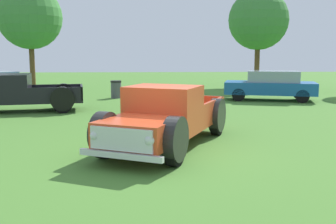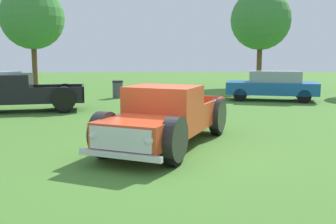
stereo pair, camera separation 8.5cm
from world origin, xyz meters
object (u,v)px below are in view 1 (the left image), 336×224
at_px(trash_can, 116,89).
at_px(oak_tree_center, 258,20).
at_px(sedan_distant_b, 271,85).
at_px(pickup_truck_behind_left, 12,94).
at_px(picnic_table, 174,99).
at_px(oak_tree_east, 30,17).
at_px(pickup_truck_foreground, 162,119).

distance_m(trash_can, oak_tree_center, 12.36).
bearing_deg(oak_tree_center, sedan_distant_b, -99.98).
bearing_deg(pickup_truck_behind_left, sedan_distant_b, 16.21).
distance_m(picnic_table, oak_tree_center, 14.01).
bearing_deg(oak_tree_center, pickup_truck_behind_left, -139.34).
relative_size(sedan_distant_b, oak_tree_center, 0.71).
height_order(sedan_distant_b, trash_can, sedan_distant_b).
bearing_deg(oak_tree_east, pickup_truck_behind_left, -77.96).
bearing_deg(oak_tree_east, sedan_distant_b, -28.88).
relative_size(trash_can, oak_tree_east, 0.14).
bearing_deg(picnic_table, pickup_truck_foreground, -96.15).
bearing_deg(sedan_distant_b, pickup_truck_behind_left, -163.79).
height_order(pickup_truck_foreground, pickup_truck_behind_left, pickup_truck_foreground).
distance_m(picnic_table, trash_can, 5.71).
height_order(pickup_truck_foreground, picnic_table, pickup_truck_foreground).
bearing_deg(oak_tree_center, picnic_table, -119.73).
bearing_deg(oak_tree_east, oak_tree_center, 0.23).
relative_size(sedan_distant_b, oak_tree_east, 0.69).
relative_size(sedan_distant_b, trash_can, 5.14).
bearing_deg(oak_tree_east, pickup_truck_foreground, -64.73).
bearing_deg(trash_can, picnic_table, -59.66).
xyz_separation_m(pickup_truck_foreground, oak_tree_center, (7.33, 18.15, 3.94)).
xyz_separation_m(picnic_table, oak_tree_center, (6.63, 11.60, 4.22)).
xyz_separation_m(pickup_truck_behind_left, trash_can, (3.91, 4.86, -0.27)).
bearing_deg(picnic_table, pickup_truck_behind_left, 179.40).
relative_size(pickup_truck_foreground, oak_tree_center, 0.82).
bearing_deg(pickup_truck_foreground, sedan_distant_b, 59.67).
relative_size(pickup_truck_behind_left, oak_tree_center, 0.79).
distance_m(pickup_truck_foreground, picnic_table, 6.59).
bearing_deg(trash_can, pickup_truck_foreground, -79.25).
height_order(pickup_truck_foreground, oak_tree_center, oak_tree_center).
bearing_deg(pickup_truck_behind_left, trash_can, 51.14).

